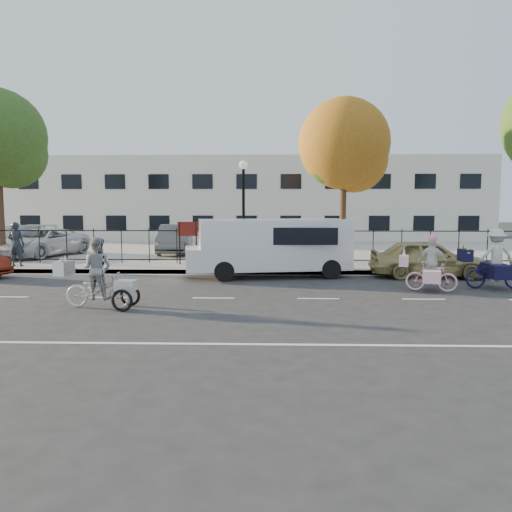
{
  "coord_description": "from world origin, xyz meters",
  "views": [
    {
      "loc": [
        1.63,
        -14.07,
        2.71
      ],
      "look_at": [
        1.19,
        1.2,
        1.1
      ],
      "focal_mm": 35.0,
      "sensor_mm": 36.0,
      "label": 1
    }
  ],
  "objects_px": {
    "zebra_trike": "(98,281)",
    "lot_car_a": "(15,240)",
    "pedestrian": "(16,244)",
    "white_van": "(271,245)",
    "bull_bike": "(495,265)",
    "lot_car_c": "(175,239)",
    "lot_car_b": "(42,242)",
    "unicorn_bike": "(431,270)",
    "lamppost": "(243,194)",
    "gold_sedan": "(427,258)"
  },
  "relations": [
    {
      "from": "gold_sedan",
      "to": "lot_car_a",
      "type": "bearing_deg",
      "value": 73.9
    },
    {
      "from": "pedestrian",
      "to": "lot_car_c",
      "type": "bearing_deg",
      "value": -136.15
    },
    {
      "from": "white_van",
      "to": "pedestrian",
      "type": "bearing_deg",
      "value": 161.23
    },
    {
      "from": "unicorn_bike",
      "to": "gold_sedan",
      "type": "height_order",
      "value": "unicorn_bike"
    },
    {
      "from": "lot_car_c",
      "to": "gold_sedan",
      "type": "bearing_deg",
      "value": -39.57
    },
    {
      "from": "bull_bike",
      "to": "lot_car_c",
      "type": "height_order",
      "value": "bull_bike"
    },
    {
      "from": "lot_car_a",
      "to": "lot_car_c",
      "type": "bearing_deg",
      "value": 13.6
    },
    {
      "from": "unicorn_bike",
      "to": "lot_car_b",
      "type": "height_order",
      "value": "unicorn_bike"
    },
    {
      "from": "unicorn_bike",
      "to": "lot_car_a",
      "type": "bearing_deg",
      "value": 79.44
    },
    {
      "from": "pedestrian",
      "to": "lot_car_a",
      "type": "bearing_deg",
      "value": -62.89
    },
    {
      "from": "lot_car_b",
      "to": "zebra_trike",
      "type": "bearing_deg",
      "value": -44.09
    },
    {
      "from": "lamppost",
      "to": "gold_sedan",
      "type": "relative_size",
      "value": 1.05
    },
    {
      "from": "zebra_trike",
      "to": "unicorn_bike",
      "type": "xyz_separation_m",
      "value": [
        9.42,
        2.73,
        -0.05
      ]
    },
    {
      "from": "lamppost",
      "to": "bull_bike",
      "type": "relative_size",
      "value": 2.11
    },
    {
      "from": "lot_car_a",
      "to": "lot_car_c",
      "type": "distance_m",
      "value": 7.84
    },
    {
      "from": "white_van",
      "to": "gold_sedan",
      "type": "height_order",
      "value": "white_van"
    },
    {
      "from": "zebra_trike",
      "to": "lot_car_b",
      "type": "bearing_deg",
      "value": 38.1
    },
    {
      "from": "white_van",
      "to": "pedestrian",
      "type": "height_order",
      "value": "white_van"
    },
    {
      "from": "bull_bike",
      "to": "pedestrian",
      "type": "relative_size",
      "value": 1.13
    },
    {
      "from": "zebra_trike",
      "to": "lot_car_c",
      "type": "distance_m",
      "value": 12.85
    },
    {
      "from": "lot_car_a",
      "to": "lot_car_b",
      "type": "height_order",
      "value": "lot_car_a"
    },
    {
      "from": "white_van",
      "to": "lot_car_b",
      "type": "xyz_separation_m",
      "value": [
        -11.09,
        5.4,
        -0.34
      ]
    },
    {
      "from": "zebra_trike",
      "to": "lot_car_c",
      "type": "bearing_deg",
      "value": 9.46
    },
    {
      "from": "lamppost",
      "to": "white_van",
      "type": "bearing_deg",
      "value": -64.99
    },
    {
      "from": "bull_bike",
      "to": "lot_car_a",
      "type": "height_order",
      "value": "bull_bike"
    },
    {
      "from": "bull_bike",
      "to": "lot_car_b",
      "type": "relative_size",
      "value": 0.42
    },
    {
      "from": "lot_car_b",
      "to": "bull_bike",
      "type": "bearing_deg",
      "value": -8.0
    },
    {
      "from": "lamppost",
      "to": "unicorn_bike",
      "type": "height_order",
      "value": "lamppost"
    },
    {
      "from": "lamppost",
      "to": "zebra_trike",
      "type": "height_order",
      "value": "lamppost"
    },
    {
      "from": "bull_bike",
      "to": "gold_sedan",
      "type": "xyz_separation_m",
      "value": [
        -1.38,
        2.4,
        -0.06
      ]
    },
    {
      "from": "lot_car_a",
      "to": "bull_bike",
      "type": "bearing_deg",
      "value": -18.1
    },
    {
      "from": "zebra_trike",
      "to": "pedestrian",
      "type": "height_order",
      "value": "pedestrian"
    },
    {
      "from": "gold_sedan",
      "to": "lot_car_b",
      "type": "xyz_separation_m",
      "value": [
        -16.85,
        5.45,
        0.13
      ]
    },
    {
      "from": "bull_bike",
      "to": "pedestrian",
      "type": "xyz_separation_m",
      "value": [
        -17.56,
        4.08,
        0.29
      ]
    },
    {
      "from": "white_van",
      "to": "gold_sedan",
      "type": "bearing_deg",
      "value": -10.35
    },
    {
      "from": "lamppost",
      "to": "unicorn_bike",
      "type": "relative_size",
      "value": 2.4
    },
    {
      "from": "bull_bike",
      "to": "lot_car_c",
      "type": "relative_size",
      "value": 0.46
    },
    {
      "from": "zebra_trike",
      "to": "lot_car_a",
      "type": "relative_size",
      "value": 0.42
    },
    {
      "from": "bull_bike",
      "to": "pedestrian",
      "type": "distance_m",
      "value": 18.03
    },
    {
      "from": "lamppost",
      "to": "unicorn_bike",
      "type": "distance_m",
      "value": 8.54
    },
    {
      "from": "lamppost",
      "to": "zebra_trike",
      "type": "bearing_deg",
      "value": -112.17
    },
    {
      "from": "white_van",
      "to": "lot_car_a",
      "type": "xyz_separation_m",
      "value": [
        -12.67,
        5.86,
        -0.29
      ]
    },
    {
      "from": "lot_car_b",
      "to": "unicorn_bike",
      "type": "bearing_deg",
      "value": -12.44
    },
    {
      "from": "bull_bike",
      "to": "gold_sedan",
      "type": "relative_size",
      "value": 0.5
    },
    {
      "from": "lot_car_a",
      "to": "lot_car_b",
      "type": "bearing_deg",
      "value": -11.57
    },
    {
      "from": "lamppost",
      "to": "lot_car_a",
      "type": "distance_m",
      "value": 12.23
    },
    {
      "from": "white_van",
      "to": "zebra_trike",
      "type": "bearing_deg",
      "value": -137.77
    },
    {
      "from": "lot_car_b",
      "to": "lot_car_c",
      "type": "xyz_separation_m",
      "value": [
        6.16,
        1.68,
        0.05
      ]
    },
    {
      "from": "zebra_trike",
      "to": "bull_bike",
      "type": "xyz_separation_m",
      "value": [
        11.62,
        3.31,
        0.05
      ]
    },
    {
      "from": "white_van",
      "to": "lot_car_b",
      "type": "relative_size",
      "value": 1.27
    }
  ]
}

